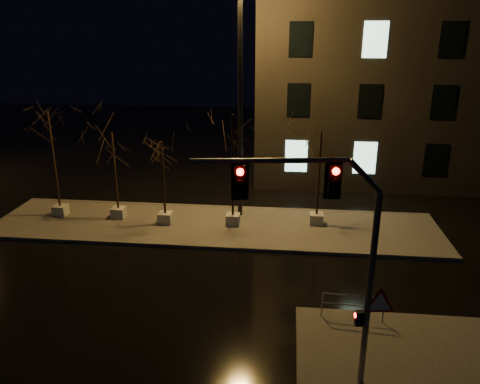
# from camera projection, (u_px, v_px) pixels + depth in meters

# --- Properties ---
(ground) EXTENTS (90.00, 90.00, 0.00)m
(ground) POSITION_uv_depth(u_px,v_px,m) (189.00, 289.00, 17.64)
(ground) COLOR black
(ground) RESTS_ON ground
(median) EXTENTS (22.00, 5.00, 0.15)m
(median) POSITION_uv_depth(u_px,v_px,m) (214.00, 225.00, 23.26)
(median) COLOR #494641
(median) RESTS_ON ground
(sidewalk_corner) EXTENTS (7.00, 5.00, 0.15)m
(sidewalk_corner) POSITION_uv_depth(u_px,v_px,m) (418.00, 364.00, 13.57)
(sidewalk_corner) COLOR #494641
(sidewalk_corner) RESTS_ON ground
(building) EXTENTS (25.00, 12.00, 15.00)m
(building) POSITION_uv_depth(u_px,v_px,m) (452.00, 59.00, 30.71)
(building) COLOR black
(building) RESTS_ON ground
(tree_0) EXTENTS (1.80, 1.80, 5.59)m
(tree_0) POSITION_uv_depth(u_px,v_px,m) (51.00, 135.00, 22.97)
(tree_0) COLOR #ACACA1
(tree_0) RESTS_ON median
(tree_1) EXTENTS (1.80, 1.80, 4.56)m
(tree_1) POSITION_uv_depth(u_px,v_px,m) (113.00, 152.00, 22.91)
(tree_1) COLOR #ACACA1
(tree_1) RESTS_ON median
(tree_2) EXTENTS (1.80, 1.80, 4.27)m
(tree_2) POSITION_uv_depth(u_px,v_px,m) (162.00, 160.00, 22.31)
(tree_2) COLOR #ACACA1
(tree_2) RESTS_ON median
(tree_3) EXTENTS (1.80, 1.80, 5.61)m
(tree_3) POSITION_uv_depth(u_px,v_px,m) (232.00, 140.00, 21.78)
(tree_3) COLOR #ACACA1
(tree_3) RESTS_ON median
(tree_4) EXTENTS (1.80, 1.80, 4.80)m
(tree_4) POSITION_uv_depth(u_px,v_px,m) (320.00, 153.00, 22.06)
(tree_4) COLOR #ACACA1
(tree_4) RESTS_ON median
(traffic_signal_mast) EXTENTS (5.16, 0.73, 6.33)m
(traffic_signal_mast) POSITION_uv_depth(u_px,v_px,m) (333.00, 244.00, 11.42)
(traffic_signal_mast) COLOR slate
(traffic_signal_mast) RESTS_ON sidewalk_corner
(streetlight_main) EXTENTS (2.88, 0.41, 11.56)m
(streetlight_main) POSITION_uv_depth(u_px,v_px,m) (240.00, 85.00, 22.30)
(streetlight_main) COLOR black
(streetlight_main) RESTS_ON median
(guard_rail_a) EXTENTS (2.03, 0.22, 0.88)m
(guard_rail_a) POSITION_uv_depth(u_px,v_px,m) (353.00, 304.00, 15.41)
(guard_rail_a) COLOR slate
(guard_rail_a) RESTS_ON sidewalk_corner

